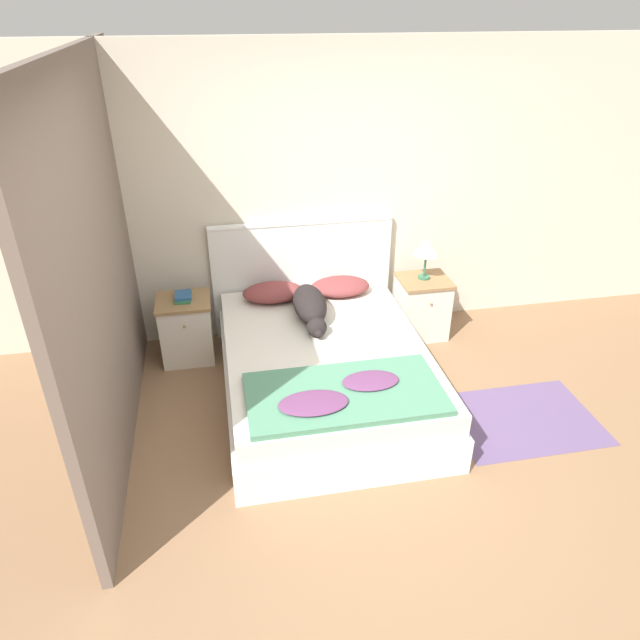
{
  "coord_description": "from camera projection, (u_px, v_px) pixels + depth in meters",
  "views": [
    {
      "loc": [
        -0.81,
        -2.65,
        2.8
      ],
      "look_at": [
        -0.07,
        1.2,
        0.57
      ],
      "focal_mm": 32.0,
      "sensor_mm": 36.0,
      "label": 1
    }
  ],
  "objects": [
    {
      "name": "book_stack",
      "position": [
        183.0,
        296.0,
        4.81
      ],
      "size": [
        0.14,
        0.21,
        0.05
      ],
      "color": "#337547",
      "rests_on": "nightstand_left"
    },
    {
      "name": "headboard",
      "position": [
        302.0,
        275.0,
        5.24
      ],
      "size": [
        1.64,
        0.06,
        1.1
      ],
      "color": "white",
      "rests_on": "ground_plane"
    },
    {
      "name": "pillow_left",
      "position": [
        273.0,
        292.0,
        4.99
      ],
      "size": [
        0.53,
        0.35,
        0.14
      ],
      "color": "brown",
      "rests_on": "bed"
    },
    {
      "name": "ground_plane",
      "position": [
        364.0,
        481.0,
        3.78
      ],
      "size": [
        16.0,
        16.0,
        0.0
      ],
      "primitive_type": "plane",
      "color": "#896647"
    },
    {
      "name": "quilt",
      "position": [
        343.0,
        394.0,
        3.79
      ],
      "size": [
        1.31,
        0.68,
        0.07
      ],
      "color": "#4C8466",
      "rests_on": "bed"
    },
    {
      "name": "nightstand_left",
      "position": [
        187.0,
        329.0,
        4.95
      ],
      "size": [
        0.45,
        0.42,
        0.57
      ],
      "color": "silver",
      "rests_on": "ground_plane"
    },
    {
      "name": "wall_side_left",
      "position": [
        103.0,
        260.0,
        3.78
      ],
      "size": [
        0.06,
        3.1,
        2.55
      ],
      "color": "#706056",
      "rests_on": "ground_plane"
    },
    {
      "name": "wall_back",
      "position": [
        308.0,
        197.0,
        4.96
      ],
      "size": [
        9.0,
        0.06,
        2.55
      ],
      "color": "beige",
      "rests_on": "ground_plane"
    },
    {
      "name": "rug",
      "position": [
        522.0,
        419.0,
        4.33
      ],
      "size": [
        1.1,
        0.81,
        0.0
      ],
      "color": "#604C75",
      "rests_on": "ground_plane"
    },
    {
      "name": "dog",
      "position": [
        310.0,
        306.0,
        4.68
      ],
      "size": [
        0.27,
        0.79,
        0.24
      ],
      "color": "black",
      "rests_on": "bed"
    },
    {
      "name": "bed",
      "position": [
        325.0,
        370.0,
        4.49
      ],
      "size": [
        1.56,
        2.1,
        0.47
      ],
      "color": "white",
      "rests_on": "ground_plane"
    },
    {
      "name": "pillow_right",
      "position": [
        340.0,
        286.0,
        5.09
      ],
      "size": [
        0.53,
        0.35,
        0.14
      ],
      "color": "brown",
      "rests_on": "bed"
    },
    {
      "name": "nightstand_right",
      "position": [
        422.0,
        307.0,
        5.3
      ],
      "size": [
        0.45,
        0.42,
        0.57
      ],
      "color": "silver",
      "rests_on": "ground_plane"
    },
    {
      "name": "table_lamp",
      "position": [
        427.0,
        248.0,
        5.03
      ],
      "size": [
        0.24,
        0.24,
        0.38
      ],
      "color": "#336B4C",
      "rests_on": "nightstand_right"
    }
  ]
}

